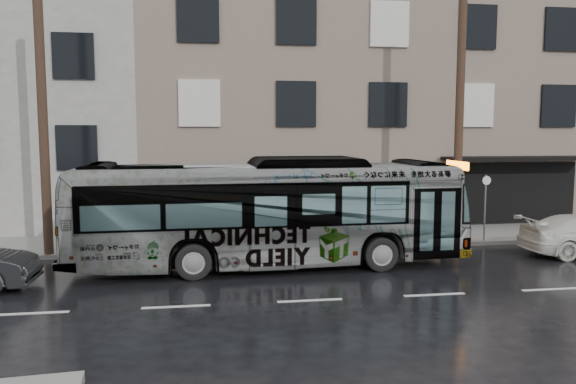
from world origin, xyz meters
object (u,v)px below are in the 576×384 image
Objects in this scene: sign_post at (485,208)px; bus at (269,212)px; utility_pole_rear at (43,114)px; utility_pole_front at (459,116)px.

sign_post is 0.20× the size of bus.
bus is at bearing -165.39° from sign_post.
utility_pole_rear is 0.76× the size of bus.
sign_post is (1.10, 0.00, -3.30)m from utility_pole_front.
utility_pole_front is at bearing 0.00° from utility_pole_rear.
utility_pole_front reaches higher than bus.
utility_pole_rear is 15.46m from sign_post.
utility_pole_front is at bearing -74.90° from bus.
utility_pole_front is at bearing 180.00° from sign_post.
sign_post is (15.10, 0.00, -3.30)m from utility_pole_rear.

